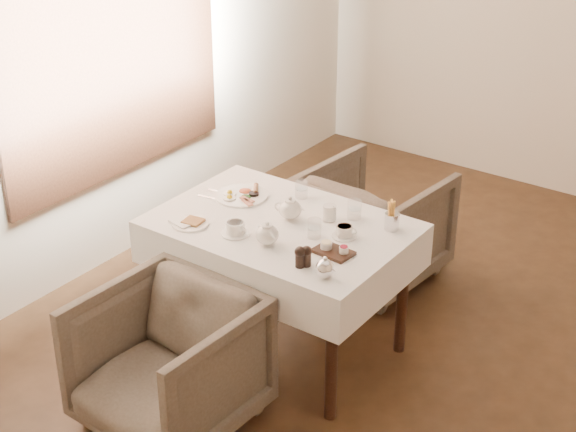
% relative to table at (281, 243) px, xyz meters
% --- Properties ---
extents(room, '(5.00, 5.00, 5.00)m').
position_rel_table_xyz_m(room, '(-1.42, 0.28, 0.96)').
color(room, '#301E10').
rests_on(room, ground).
extents(table, '(1.28, 0.88, 0.75)m').
position_rel_table_xyz_m(table, '(0.00, 0.00, 0.00)').
color(table, black).
rests_on(table, ground).
extents(armchair_near, '(0.76, 0.78, 0.68)m').
position_rel_table_xyz_m(armchair_near, '(-0.06, -0.81, -0.30)').
color(armchair_near, '#493F35').
rests_on(armchair_near, ground).
extents(armchair_far, '(0.81, 0.83, 0.70)m').
position_rel_table_xyz_m(armchair_far, '(0.01, 0.93, -0.29)').
color(armchair_far, '#493F35').
rests_on(armchair_far, ground).
extents(breakfast_plate, '(0.29, 0.29, 0.04)m').
position_rel_table_xyz_m(breakfast_plate, '(-0.35, 0.13, 0.13)').
color(breakfast_plate, white).
rests_on(breakfast_plate, table).
extents(side_plate, '(0.20, 0.19, 0.02)m').
position_rel_table_xyz_m(side_plate, '(-0.37, -0.28, 0.13)').
color(side_plate, white).
rests_on(side_plate, table).
extents(teapot_centre, '(0.19, 0.16, 0.13)m').
position_rel_table_xyz_m(teapot_centre, '(0.01, 0.06, 0.18)').
color(teapot_centre, white).
rests_on(teapot_centre, table).
extents(teapot_front, '(0.19, 0.17, 0.12)m').
position_rel_table_xyz_m(teapot_front, '(0.08, -0.22, 0.18)').
color(teapot_front, white).
rests_on(teapot_front, table).
extents(creamer, '(0.08, 0.08, 0.08)m').
position_rel_table_xyz_m(creamer, '(0.18, 0.17, 0.16)').
color(creamer, white).
rests_on(creamer, table).
extents(teacup_near, '(0.14, 0.14, 0.07)m').
position_rel_table_xyz_m(teacup_near, '(-0.11, -0.23, 0.15)').
color(teacup_near, white).
rests_on(teacup_near, table).
extents(teacup_far, '(0.12, 0.12, 0.06)m').
position_rel_table_xyz_m(teacup_far, '(0.34, 0.06, 0.14)').
color(teacup_far, white).
rests_on(teacup_far, table).
extents(glass_left, '(0.07, 0.07, 0.10)m').
position_rel_table_xyz_m(glass_left, '(-0.09, 0.30, 0.16)').
color(glass_left, silver).
rests_on(glass_left, table).
extents(glass_mid, '(0.08, 0.08, 0.10)m').
position_rel_table_xyz_m(glass_mid, '(0.22, -0.03, 0.16)').
color(glass_mid, silver).
rests_on(glass_mid, table).
extents(glass_right, '(0.08, 0.08, 0.10)m').
position_rel_table_xyz_m(glass_right, '(0.27, 0.26, 0.17)').
color(glass_right, silver).
rests_on(glass_right, table).
extents(condiment_board, '(0.19, 0.14, 0.05)m').
position_rel_table_xyz_m(condiment_board, '(0.39, -0.11, 0.13)').
color(condiment_board, black).
rests_on(condiment_board, table).
extents(pepper_mill_left, '(0.07, 0.07, 0.11)m').
position_rel_table_xyz_m(pepper_mill_left, '(0.33, -0.30, 0.17)').
color(pepper_mill_left, black).
rests_on(pepper_mill_left, table).
extents(pepper_mill_right, '(0.06, 0.06, 0.10)m').
position_rel_table_xyz_m(pepper_mill_right, '(0.35, -0.28, 0.17)').
color(pepper_mill_right, black).
rests_on(pepper_mill_right, table).
extents(silver_pot, '(0.13, 0.12, 0.11)m').
position_rel_table_xyz_m(silver_pot, '(0.48, -0.32, 0.17)').
color(silver_pot, white).
rests_on(silver_pot, table).
extents(fries_cup, '(0.07, 0.07, 0.16)m').
position_rel_table_xyz_m(fries_cup, '(0.49, 0.27, 0.19)').
color(fries_cup, silver).
rests_on(fries_cup, table).
extents(cutlery_fork, '(0.19, 0.04, 0.00)m').
position_rel_table_xyz_m(cutlery_fork, '(-0.46, 0.10, 0.12)').
color(cutlery_fork, silver).
rests_on(cutlery_fork, table).
extents(cutlery_knife, '(0.18, 0.05, 0.00)m').
position_rel_table_xyz_m(cutlery_knife, '(-0.46, 0.01, 0.12)').
color(cutlery_knife, silver).
rests_on(cutlery_knife, table).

